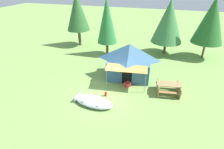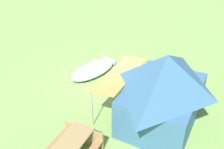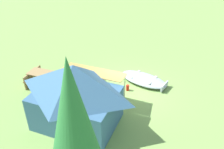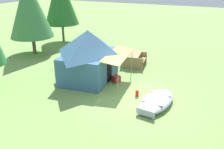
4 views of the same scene
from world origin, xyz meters
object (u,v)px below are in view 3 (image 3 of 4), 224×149
(picnic_table, at_px, (44,78))
(fuel_can, at_px, (128,88))
(canvas_cabin_tent, at_px, (76,94))
(cooler_box, at_px, (92,98))
(beached_rowboat, at_px, (144,79))

(picnic_table, distance_m, fuel_can, 4.52)
(canvas_cabin_tent, bearing_deg, fuel_can, -105.63)
(picnic_table, bearing_deg, cooler_box, -179.69)
(picnic_table, height_order, cooler_box, picnic_table)
(cooler_box, bearing_deg, canvas_cabin_tent, 100.08)
(canvas_cabin_tent, xyz_separation_m, fuel_can, (-0.91, -3.24, -1.33))
(beached_rowboat, distance_m, picnic_table, 5.44)
(beached_rowboat, height_order, fuel_can, beached_rowboat)
(canvas_cabin_tent, relative_size, cooler_box, 8.63)
(beached_rowboat, relative_size, picnic_table, 1.52)
(picnic_table, relative_size, fuel_can, 5.91)
(canvas_cabin_tent, xyz_separation_m, picnic_table, (3.28, -1.55, -1.00))
(canvas_cabin_tent, bearing_deg, picnic_table, -25.38)
(beached_rowboat, xyz_separation_m, fuel_can, (0.48, 1.11, -0.05))
(canvas_cabin_tent, bearing_deg, beached_rowboat, -107.62)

